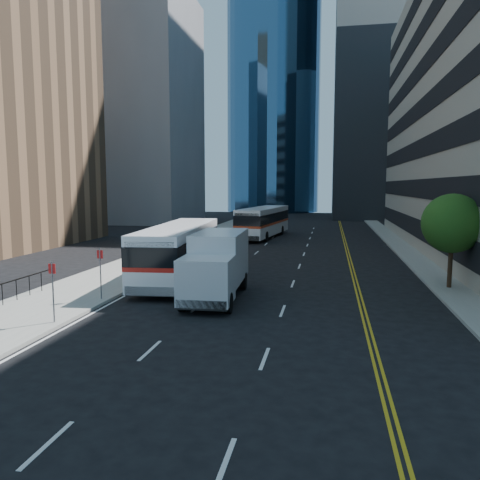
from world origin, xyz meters
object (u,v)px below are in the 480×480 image
at_px(box_truck, 217,264).
at_px(bus_rear, 264,221).
at_px(street_tree, 452,223).
at_px(bus_front, 180,249).

bearing_deg(box_truck, bus_rear, 90.65).
height_order(street_tree, bus_rear, street_tree).
distance_m(street_tree, bus_front, 15.59).
distance_m(bus_front, box_truck, 5.80).
xyz_separation_m(street_tree, bus_rear, (-13.56, 23.88, -1.86)).
bearing_deg(box_truck, street_tree, 16.90).
bearing_deg(street_tree, bus_rear, 119.59).
bearing_deg(bus_rear, street_tree, -53.37).
distance_m(street_tree, bus_rear, 27.52).
bearing_deg(box_truck, bus_front, 124.15).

